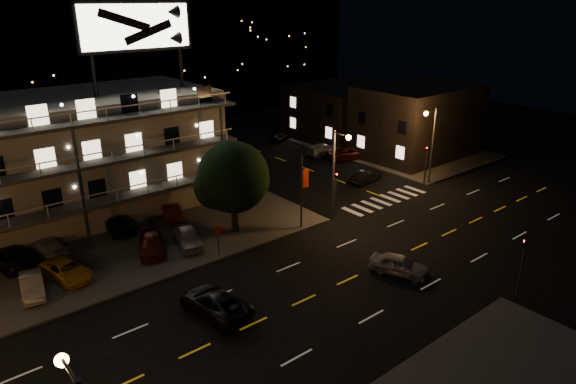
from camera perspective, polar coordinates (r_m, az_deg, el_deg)
ground at (r=35.01m, az=4.29°, el=-10.78°), size 140.00×140.00×0.00m
curb_nw at (r=45.70m, az=-27.39°, el=-5.19°), size 44.00×24.00×0.15m
curb_ne at (r=68.01m, az=11.13°, el=4.91°), size 16.00×24.00×0.15m
motel at (r=48.29m, az=-24.86°, el=3.30°), size 28.00×13.80×18.10m
side_bldg_front at (r=64.61m, az=14.11°, el=7.66°), size 14.06×10.00×8.50m
side_bldg_back at (r=72.36m, az=6.42°, el=8.92°), size 14.06×12.00×7.00m
streetlight_nc at (r=43.54m, az=5.43°, el=2.89°), size 0.44×1.92×8.00m
streetlight_ne at (r=53.88m, az=15.61°, el=5.73°), size 1.92×0.44×8.00m
signal_nw at (r=45.04m, az=5.28°, el=0.29°), size 0.20×0.27×4.60m
signal_sw at (r=36.10m, az=24.61°, el=-7.09°), size 0.20×0.27×4.60m
signal_ne at (r=54.52m, az=15.11°, el=3.33°), size 0.27×0.20×4.60m
banner_north at (r=42.17m, az=1.60°, el=0.16°), size 0.83×0.16×6.40m
stop_sign at (r=38.58m, az=-7.75°, el=-4.86°), size 0.91×0.11×2.61m
tree at (r=41.27m, az=-6.18°, el=1.41°), size 6.04×5.82×7.61m
lot_car_1 at (r=37.75m, az=-26.56°, el=-9.25°), size 2.07×4.08×1.28m
lot_car_2 at (r=38.72m, az=-23.42°, el=-8.01°), size 3.03×4.75×1.22m
lot_car_3 at (r=40.44m, az=-14.91°, el=-5.59°), size 3.46×4.83×1.30m
lot_car_4 at (r=40.72m, az=-11.00°, el=-4.94°), size 2.83×4.53×1.44m
lot_car_6 at (r=42.25m, az=-28.55°, el=-6.32°), size 3.53×5.44×1.39m
lot_car_7 at (r=42.54m, az=-25.14°, el=-5.60°), size 2.38×4.68×1.30m
lot_car_8 at (r=44.43m, az=-18.39°, el=-3.39°), size 1.94×4.39×1.47m
lot_car_9 at (r=45.91m, az=-12.86°, el=-2.11°), size 2.61×4.27×1.33m
side_car_0 at (r=54.52m, az=8.65°, el=1.69°), size 3.99×1.71×1.28m
side_car_1 at (r=62.29m, az=6.82°, el=4.34°), size 5.99×3.99×1.53m
side_car_2 at (r=63.72m, az=4.01°, el=4.76°), size 4.89×2.15×1.40m
side_car_3 at (r=69.81m, az=-0.84°, el=6.18°), size 3.93×2.75×1.24m
road_car_east at (r=37.24m, az=12.30°, el=-7.91°), size 3.13×4.48×1.42m
road_car_west at (r=32.62m, az=-8.16°, el=-12.03°), size 3.04×5.54×1.47m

